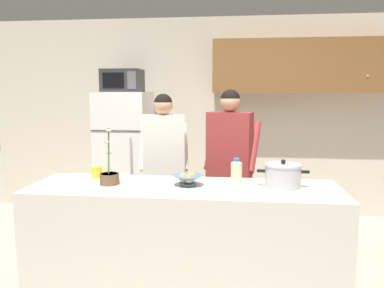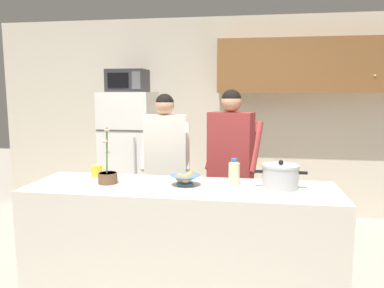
{
  "view_description": "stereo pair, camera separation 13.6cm",
  "coord_description": "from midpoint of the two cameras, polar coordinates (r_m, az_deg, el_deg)",
  "views": [
    {
      "loc": [
        0.38,
        -2.74,
        1.63
      ],
      "look_at": [
        0.0,
        0.55,
        1.17
      ],
      "focal_mm": 34.79,
      "sensor_mm": 36.0,
      "label": 1
    },
    {
      "loc": [
        0.51,
        -2.72,
        1.63
      ],
      "look_at": [
        0.0,
        0.55,
        1.17
      ],
      "focal_mm": 34.79,
      "sensor_mm": 36.0,
      "label": 2
    }
  ],
  "objects": [
    {
      "name": "kitchen_island",
      "position": [
        3.0,
        -2.59,
        -15.04
      ],
      "size": [
        2.37,
        0.68,
        0.92
      ],
      "primitive_type": "cube",
      "color": "silver",
      "rests_on": "ground"
    },
    {
      "name": "bottle_near_edge",
      "position": [
        2.92,
        5.5,
        -4.21
      ],
      "size": [
        0.09,
        0.09,
        0.21
      ],
      "color": "beige",
      "rests_on": "kitchen_island"
    },
    {
      "name": "potted_orchid",
      "position": [
        2.99,
        -13.81,
        -4.87
      ],
      "size": [
        0.15,
        0.15,
        0.44
      ],
      "color": "brown",
      "rests_on": "kitchen_island"
    },
    {
      "name": "back_wall_unit",
      "position": [
        4.99,
        4.33,
        5.67
      ],
      "size": [
        6.0,
        0.48,
        2.6
      ],
      "color": "beige",
      "rests_on": "ground"
    },
    {
      "name": "person_by_sink",
      "position": [
        3.61,
        4.73,
        -1.58
      ],
      "size": [
        0.58,
        0.51,
        1.66
      ],
      "color": "#33384C",
      "rests_on": "ground"
    },
    {
      "name": "microwave",
      "position": [
        4.79,
        -11.41,
        9.49
      ],
      "size": [
        0.48,
        0.37,
        0.28
      ],
      "color": "#2D2D30",
      "rests_on": "refrigerator"
    },
    {
      "name": "bread_bowl",
      "position": [
        2.87,
        -2.01,
        -5.41
      ],
      "size": [
        0.24,
        0.24,
        0.1
      ],
      "color": "#4C7299",
      "rests_on": "kitchen_island"
    },
    {
      "name": "cooking_pot",
      "position": [
        2.88,
        12.44,
        -4.74
      ],
      "size": [
        0.39,
        0.28,
        0.21
      ],
      "color": "silver",
      "rests_on": "kitchen_island"
    },
    {
      "name": "person_near_pot",
      "position": [
        3.72,
        -5.39,
        -1.76
      ],
      "size": [
        0.54,
        0.47,
        1.62
      ],
      "color": "#726656",
      "rests_on": "ground"
    },
    {
      "name": "refrigerator",
      "position": [
        4.87,
        -11.02,
        -1.82
      ],
      "size": [
        0.64,
        0.68,
        1.63
      ],
      "color": "white",
      "rests_on": "ground"
    },
    {
      "name": "coffee_mug",
      "position": [
        3.25,
        -15.48,
        -4.16
      ],
      "size": [
        0.13,
        0.09,
        0.1
      ],
      "color": "yellow",
      "rests_on": "kitchen_island"
    }
  ]
}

